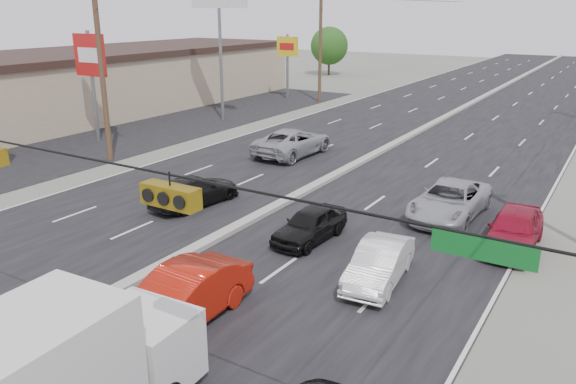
% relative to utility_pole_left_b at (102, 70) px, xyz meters
% --- Properties ---
extents(road_surface, '(20.00, 160.00, 0.02)m').
position_rel_utility_pole_left_b_xyz_m(road_surface, '(12.50, 15.00, -5.11)').
color(road_surface, black).
rests_on(road_surface, ground).
extents(center_median, '(0.50, 160.00, 0.20)m').
position_rel_utility_pole_left_b_xyz_m(center_median, '(12.50, 15.00, -5.01)').
color(center_median, gray).
rests_on(center_median, ground).
extents(strip_mall, '(12.00, 42.00, 4.60)m').
position_rel_utility_pole_left_b_xyz_m(strip_mall, '(-13.50, 10.00, -2.81)').
color(strip_mall, tan).
rests_on(strip_mall, ground).
extents(parking_lot, '(10.00, 42.00, 0.02)m').
position_rel_utility_pole_left_b_xyz_m(parking_lot, '(-4.50, 10.00, -5.11)').
color(parking_lot, black).
rests_on(parking_lot, ground).
extents(utility_pole_left_b, '(1.60, 0.30, 10.00)m').
position_rel_utility_pole_left_b_xyz_m(utility_pole_left_b, '(0.00, 0.00, 0.00)').
color(utility_pole_left_b, '#422D1E').
rests_on(utility_pole_left_b, ground).
extents(utility_pole_left_c, '(1.60, 0.30, 10.00)m').
position_rel_utility_pole_left_b_xyz_m(utility_pole_left_c, '(0.00, 25.00, 0.00)').
color(utility_pole_left_c, '#422D1E').
rests_on(utility_pole_left_c, ground).
extents(pole_sign_mid, '(2.60, 0.25, 7.00)m').
position_rel_utility_pole_left_b_xyz_m(pole_sign_mid, '(-4.50, 3.00, 0.01)').
color(pole_sign_mid, slate).
rests_on(pole_sign_mid, ground).
extents(pole_sign_billboard, '(5.00, 0.25, 11.00)m').
position_rel_utility_pole_left_b_xyz_m(pole_sign_billboard, '(-2.00, 13.00, 3.76)').
color(pole_sign_billboard, slate).
rests_on(pole_sign_billboard, ground).
extents(pole_sign_far, '(2.20, 0.25, 6.00)m').
position_rel_utility_pole_left_b_xyz_m(pole_sign_far, '(-3.50, 25.00, -0.70)').
color(pole_sign_far, slate).
rests_on(pole_sign_far, ground).
extents(tree_left_far, '(4.80, 4.80, 6.12)m').
position_rel_utility_pole_left_b_xyz_m(tree_left_far, '(-9.50, 45.00, -1.39)').
color(tree_left_far, '#382619').
rests_on(tree_left_far, ground).
extents(red_sedan, '(1.71, 4.72, 1.55)m').
position_rel_utility_pole_left_b_xyz_m(red_sedan, '(15.39, -11.15, -4.33)').
color(red_sedan, '#AA170A').
rests_on(red_sedan, ground).
extents(queue_car_a, '(1.66, 3.72, 1.24)m').
position_rel_utility_pole_left_b_xyz_m(queue_car_a, '(15.50, -4.22, -4.49)').
color(queue_car_a, black).
rests_on(queue_car_a, ground).
extents(queue_car_b, '(1.76, 3.99, 1.28)m').
position_rel_utility_pole_left_b_xyz_m(queue_car_b, '(19.02, -6.01, -4.47)').
color(queue_car_b, silver).
rests_on(queue_car_b, ground).
extents(queue_car_c, '(2.53, 5.24, 1.44)m').
position_rel_utility_pole_left_b_xyz_m(queue_car_c, '(19.20, 0.95, -4.39)').
color(queue_car_c, '#999BA0').
rests_on(queue_car_c, ground).
extents(queue_car_e, '(1.86, 4.33, 1.46)m').
position_rel_utility_pole_left_b_xyz_m(queue_car_e, '(22.10, -0.99, -4.38)').
color(queue_car_e, maroon).
rests_on(queue_car_e, ground).
extents(oncoming_near, '(2.28, 4.61, 1.29)m').
position_rel_utility_pole_left_b_xyz_m(oncoming_near, '(9.20, -3.37, -4.46)').
color(oncoming_near, black).
rests_on(oncoming_near, ground).
extents(oncoming_far, '(2.82, 5.76, 1.58)m').
position_rel_utility_pole_left_b_xyz_m(oncoming_far, '(8.31, 6.47, -4.32)').
color(oncoming_far, '#93959A').
rests_on(oncoming_far, ground).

